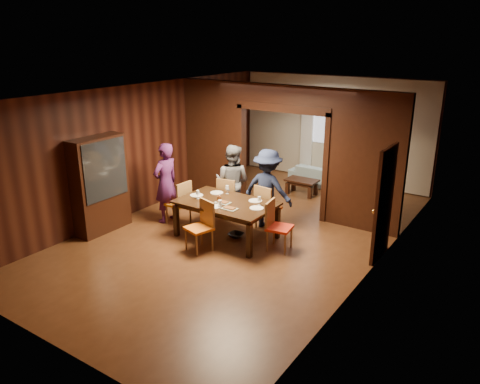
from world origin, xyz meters
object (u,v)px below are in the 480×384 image
Objects in this scene: chair_far_l at (230,198)px; dining_table at (226,219)px; coffee_table at (302,187)px; chair_right at (280,226)px; chair_left at (178,202)px; chair_far_r at (268,207)px; hutch at (100,185)px; person_navy at (268,189)px; chair_near at (199,227)px; sofa at (325,176)px; person_purple at (166,183)px; person_grey at (232,182)px.

dining_table is at bearing 112.41° from chair_far_l.
chair_right is at bearing -70.60° from coffee_table.
chair_right is (2.47, 0.07, 0.00)m from chair_left.
hutch is at bearing 41.96° from chair_far_r.
hutch reaches higher than chair_far_r.
chair_far_r is at bearing 35.58° from hutch.
hutch is (-3.54, -1.23, 0.52)m from chair_right.
person_navy is 1.75× the size of chair_far_l.
chair_near is at bearing 8.80° from hutch.
chair_left and chair_far_r have the same top height.
sofa is 1.97× the size of chair_left.
chair_far_l is (1.07, 0.89, -0.39)m from person_purple.
person_purple reaches higher than person_navy.
chair_far_r is 0.48× the size of hutch.
person_grey is 0.87× the size of dining_table.
coffee_table is (-0.23, -0.96, -0.08)m from sofa.
person_navy reaches higher than chair_near.
person_navy is 1.96m from chair_left.
person_navy is 1.75× the size of chair_near.
person_purple is 1.37m from hutch.
dining_table is 0.97× the size of hutch.
person_grey is at bearing 118.25° from dining_table.
hutch is at bearing -153.97° from dining_table.
hutch is at bearing 38.13° from person_grey.
person_navy is 3.32m from sofa.
chair_near is (-0.07, -0.80, 0.10)m from dining_table.
chair_far_r is at bearing 130.93° from person_navy.
coffee_table is 4.05m from chair_near.
chair_right is 3.78m from hutch.
sofa is 4.21m from dining_table.
dining_table is at bearing 84.70° from chair_right.
hutch reaches higher than dining_table.
person_purple is 1.44m from chair_far_l.
person_grey is at bearing 136.70° from person_purple.
dining_table is at bearing 107.93° from person_grey.
chair_left is at bearing 179.56° from dining_table.
dining_table is 1.99× the size of chair_right.
person_purple is 2.21m from person_navy.
person_purple is at bearing 169.73° from chair_near.
person_grey is 1.93m from chair_right.
hutch is (-2.65, -5.35, 0.72)m from sofa.
chair_left is 1.66m from hutch.
person_grey is at bearing 2.25° from chair_far_r.
chair_far_r is at bearing 88.82° from chair_near.
chair_far_l reaches higher than dining_table.
person_navy is at bearing 33.29° from chair_right.
person_purple is 1.74m from chair_near.
chair_left is (-1.69, -0.92, -0.36)m from person_navy.
chair_far_l is 1.72m from chair_near.
person_grey is 1.27m from chair_left.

